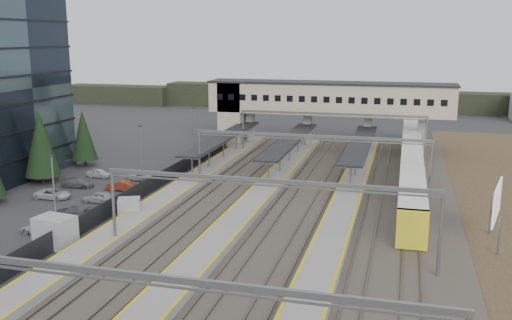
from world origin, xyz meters
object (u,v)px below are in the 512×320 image
(relay_cabin_near, at_px, (55,232))
(train, at_px, (411,162))
(relay_cabin_far, at_px, (129,208))
(billboard, at_px, (497,204))
(footbridge, at_px, (312,101))

(relay_cabin_near, distance_m, train, 47.12)
(relay_cabin_far, distance_m, billboard, 35.96)
(relay_cabin_far, xyz_separation_m, billboard, (35.83, 1.34, 2.83))
(footbridge, xyz_separation_m, billboard, (23.58, -40.95, -4.07))
(relay_cabin_near, distance_m, footbridge, 54.04)
(footbridge, xyz_separation_m, train, (16.30, -16.17, -5.94))
(relay_cabin_near, xyz_separation_m, billboard, (38.39, 10.61, 2.47))
(relay_cabin_near, relative_size, footbridge, 0.09)
(relay_cabin_near, xyz_separation_m, train, (31.11, 35.39, 0.61))
(relay_cabin_far, bearing_deg, train, 42.45)
(relay_cabin_near, bearing_deg, billboard, 15.45)
(footbridge, distance_m, train, 23.71)
(train, height_order, billboard, billboard)
(relay_cabin_near, xyz_separation_m, relay_cabin_far, (2.56, 9.27, -0.36))
(relay_cabin_near, height_order, relay_cabin_far, relay_cabin_near)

